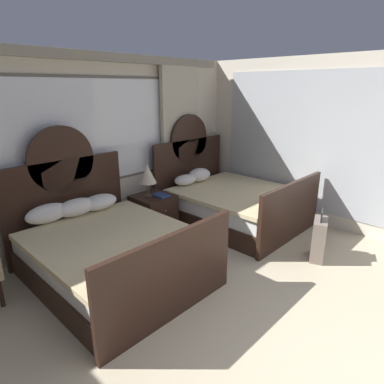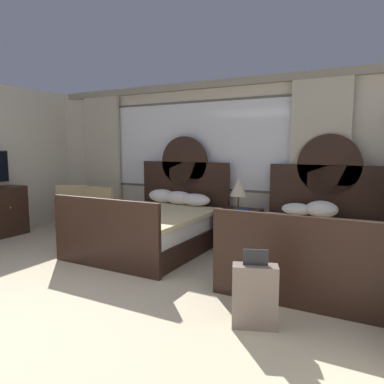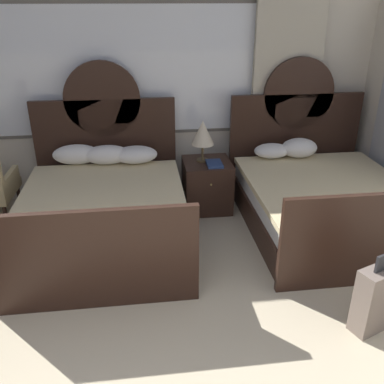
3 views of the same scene
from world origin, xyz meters
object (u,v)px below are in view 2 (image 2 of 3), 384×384
Objects in this scene: bed_near_window at (154,225)px; bed_near_mirror at (314,246)px; armchair_by_window_centre at (77,204)px; nightstand_between_beds at (240,229)px; book_on_nightstand at (242,210)px; suitcase_on_floor at (255,296)px; table_lamp_on_nightstand at (239,187)px; armchair_by_window_left at (107,207)px.

bed_near_mirror is at bearing -0.38° from bed_near_window.
nightstand_between_beds is at bearing 1.46° from armchair_by_window_centre.
armchair_by_window_centre reaches higher than book_on_nightstand.
suitcase_on_floor is at bearing -66.76° from book_on_nightstand.
nightstand_between_beds is (1.20, 0.60, -0.05)m from bed_near_window.
suitcase_on_floor is at bearing -65.67° from table_lamp_on_nightstand.
table_lamp_on_nightstand reaches higher than armchair_by_window_left.
armchair_by_window_left is 1.23× the size of suitcase_on_floor.
bed_near_mirror is at bearing 82.55° from suitcase_on_floor.
suitcase_on_floor is (4.34, -2.17, -0.18)m from armchair_by_window_centre.
nightstand_between_beds is at bearing 152.84° from bed_near_mirror.
bed_near_window is 3.52× the size of nightstand_between_beds.
bed_near_window reaches higher than armchair_by_window_centre.
armchair_by_window_centre is (-3.36, -0.09, 0.16)m from nightstand_between_beds.
suitcase_on_floor is at bearing -66.41° from nightstand_between_beds.
armchair_by_window_left reaches higher than suitcase_on_floor.
armchair_by_window_left is 4.18m from suitcase_on_floor.
nightstand_between_beds is 2.35× the size of book_on_nightstand.
suitcase_on_floor is (-0.21, -1.64, -0.07)m from bed_near_mirror.
bed_near_window is at bearing -150.94° from table_lamp_on_nightstand.
armchair_by_window_centre is at bearing 179.53° from book_on_nightstand.
table_lamp_on_nightstand is 0.58× the size of armchair_by_window_centre.
armchair_by_window_left is (-2.53, -0.13, -0.50)m from table_lamp_on_nightstand.
bed_near_window is 3.09× the size of suitcase_on_floor.
table_lamp_on_nightstand is at bearing 127.53° from book_on_nightstand.
bed_near_window reaches higher than suitcase_on_floor.
bed_near_window and bed_near_mirror have the same top height.
armchair_by_window_left is at bearing -0.33° from armchair_by_window_centre.
table_lamp_on_nightstand is 0.71× the size of suitcase_on_floor.
bed_near_window is at bearing 179.62° from bed_near_mirror.
bed_near_window is 2.74m from suitcase_on_floor.
armchair_by_window_left is (-2.59, -0.09, 0.16)m from nightstand_between_beds.
book_on_nightstand is 0.30× the size of armchair_by_window_left.
suitcase_on_floor reaches higher than book_on_nightstand.
bed_near_window is at bearing -153.54° from nightstand_between_beds.
book_on_nightstand is (1.27, 0.49, 0.27)m from bed_near_window.
armchair_by_window_left is at bearing -178.01° from nightstand_between_beds.
bed_near_mirror is at bearing -27.16° from nightstand_between_beds.
bed_near_mirror is 3.82m from armchair_by_window_left.
armchair_by_window_centre is 1.23× the size of suitcase_on_floor.
bed_near_window reaches higher than book_on_nightstand.
armchair_by_window_left reaches higher than book_on_nightstand.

